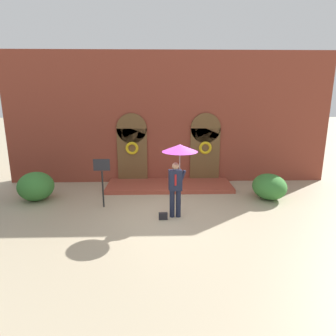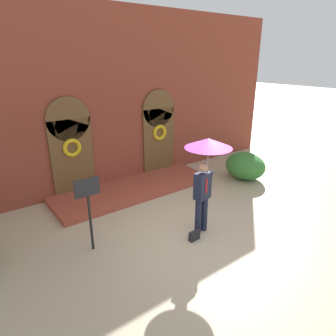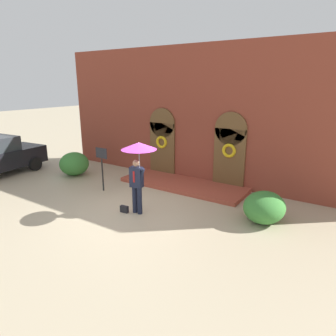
% 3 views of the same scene
% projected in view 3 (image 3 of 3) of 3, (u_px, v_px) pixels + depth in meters
% --- Properties ---
extents(ground_plane, '(80.00, 80.00, 0.00)m').
position_uv_depth(ground_plane, '(136.00, 212.00, 9.87)').
color(ground_plane, tan).
extents(building_facade, '(14.00, 2.30, 5.60)m').
position_uv_depth(building_facade, '(197.00, 118.00, 12.48)').
color(building_facade, brown).
rests_on(building_facade, ground).
extents(person_with_umbrella, '(1.10, 1.10, 2.36)m').
position_uv_depth(person_with_umbrella, '(138.00, 157.00, 9.23)').
color(person_with_umbrella, '#191E33').
rests_on(person_with_umbrella, ground).
extents(handbag, '(0.29, 0.14, 0.22)m').
position_uv_depth(handbag, '(124.00, 209.00, 9.82)').
color(handbag, black).
rests_on(handbag, ground).
extents(sign_post, '(0.56, 0.06, 1.72)m').
position_uv_depth(sign_post, '(102.00, 162.00, 11.52)').
color(sign_post, black).
rests_on(sign_post, ground).
extents(shrub_left, '(1.30, 1.33, 1.06)m').
position_uv_depth(shrub_left, '(74.00, 164.00, 13.72)').
color(shrub_left, '#387A33').
rests_on(shrub_left, ground).
extents(shrub_right, '(1.23, 1.46, 0.94)m').
position_uv_depth(shrub_right, '(264.00, 207.00, 9.07)').
color(shrub_right, '#387A33').
rests_on(shrub_right, ground).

